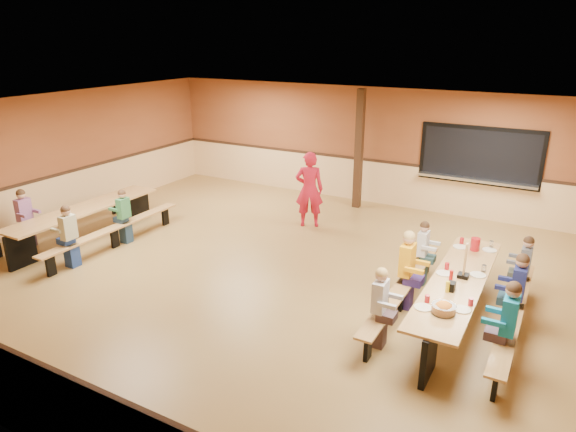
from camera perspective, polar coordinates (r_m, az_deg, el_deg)
The scene contains 23 objects.
ground at distance 9.71m, azimuth -1.08°, elevation -6.34°, with size 12.00×12.00×0.00m, color olive.
room_envelope at distance 9.43m, azimuth -1.11°, elevation -2.56°, with size 12.04×10.04×3.02m.
kitchen_pass_through at distance 12.93m, azimuth 20.50°, elevation 6.04°, with size 2.78×0.28×1.38m.
structural_post at distance 13.09m, azimuth 7.89°, elevation 7.29°, with size 0.18×0.18×3.00m, color black.
cafeteria_table_main at distance 8.31m, azimuth 18.21°, elevation -8.06°, with size 1.91×3.70×0.74m.
cafeteria_table_second at distance 11.85m, azimuth -21.57°, elevation -0.12°, with size 1.91×3.70×0.74m.
seated_child_white_left at distance 7.44m, azimuth 10.11°, elevation -10.05°, with size 0.37×0.30×1.20m, color silver, non-canonical shape.
seated_adult_yellow at distance 8.51m, azimuth 13.02°, elevation -5.90°, with size 0.42×0.34×1.31m, color #EFA513, non-canonical shape.
seated_child_grey_left at distance 9.39m, azimuth 14.68°, elevation -4.05°, with size 0.35×0.28×1.16m, color silver, non-canonical shape.
seated_child_teal_right at distance 7.38m, azimuth 23.21°, elevation -11.36°, with size 0.40×0.33×1.28m, color #1278A3, non-canonical shape.
seated_child_navy_right at distance 8.34m, azimuth 24.10°, elevation -7.96°, with size 0.39×0.32×1.25m, color #181C4F, non-canonical shape.
seated_child_char_right at distance 9.27m, azimuth 24.74°, elevation -5.57°, with size 0.35×0.29×1.17m, color #53555D, non-canonical shape.
seated_child_purple_sec at distance 12.01m, azimuth -27.18°, elevation -0.25°, with size 0.38×0.31×1.23m, color #8C5584, non-canonical shape.
seated_child_green_sec at distance 11.43m, azimuth -17.73°, elevation -0.08°, with size 0.34×0.28×1.16m, color #357A48, non-canonical shape.
seated_child_tan_sec at distance 10.59m, azimuth -23.11°, elevation -2.14°, with size 0.37×0.30×1.21m, color #B1AF8C, non-canonical shape.
standing_woman at distance 11.77m, azimuth 2.38°, elevation 2.97°, with size 0.64×0.42×1.76m, color red.
punch_pitcher at distance 9.34m, azimuth 20.09°, elevation -2.97°, with size 0.16×0.16×0.22m, color red.
chip_bowl at distance 7.20m, azimuth 16.91°, elevation -9.76°, with size 0.32×0.32×0.15m, color orange, non-canonical shape.
napkin_dispenser at distance 7.82m, azimuth 17.71°, elevation -7.47°, with size 0.10×0.14×0.13m, color black.
condiment_mustard at distance 7.75m, azimuth 17.30°, elevation -7.52°, with size 0.06×0.06×0.17m, color yellow.
condiment_ketchup at distance 8.11m, azimuth 17.67°, elevation -6.33°, with size 0.06×0.06×0.17m, color #B2140F.
table_paddle at distance 8.25m, azimuth 18.97°, elevation -5.63°, with size 0.16×0.16×0.56m.
place_settings at distance 8.19m, azimuth 18.41°, elevation -6.38°, with size 0.65×3.30×0.11m, color beige, non-canonical shape.
Camera 1 is at (4.40, -7.54, 4.24)m, focal length 32.00 mm.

